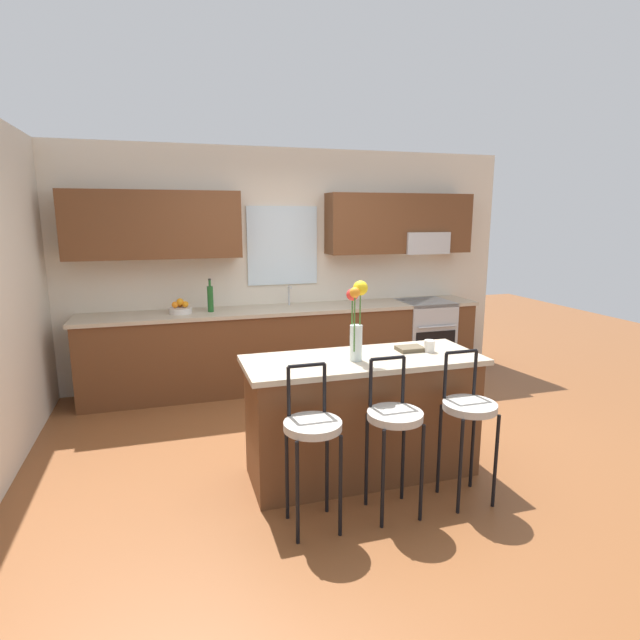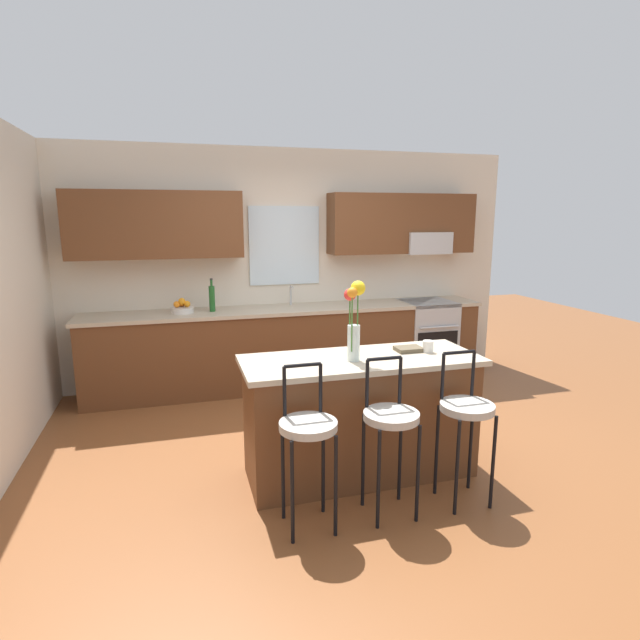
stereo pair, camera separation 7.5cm
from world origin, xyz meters
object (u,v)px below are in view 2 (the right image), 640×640
(oven_range, at_px, (426,338))
(flower_vase, at_px, (354,317))
(bar_stool_near, at_px, (308,433))
(kitchen_island, at_px, (360,416))
(bottle_olive_oil, at_px, (212,298))
(bar_stool_far, at_px, (466,414))
(fruit_bowl_oranges, at_px, (182,308))
(bar_stool_middle, at_px, (391,423))
(mug_ceramic, at_px, (428,346))
(cookbook, at_px, (409,349))

(oven_range, relative_size, flower_vase, 1.59)
(bar_stool_near, height_order, flower_vase, flower_vase)
(oven_range, distance_m, kitchen_island, 2.73)
(kitchen_island, distance_m, bottle_olive_oil, 2.44)
(oven_range, height_order, bar_stool_far, bar_stool_far)
(kitchen_island, height_order, fruit_bowl_oranges, fruit_bowl_oranges)
(oven_range, distance_m, bar_stool_near, 3.51)
(oven_range, height_order, bar_stool_middle, bar_stool_middle)
(bottle_olive_oil, bearing_deg, mug_ceramic, -56.30)
(kitchen_island, xyz_separation_m, bottle_olive_oil, (-0.91, 2.18, 0.60))
(bar_stool_far, relative_size, mug_ceramic, 11.58)
(bar_stool_near, xyz_separation_m, mug_ceramic, (1.09, 0.56, 0.33))
(bar_stool_far, bearing_deg, bar_stool_near, 180.00)
(bar_stool_near, relative_size, bar_stool_far, 1.00)
(mug_ceramic, bearing_deg, oven_range, 62.40)
(bottle_olive_oil, bearing_deg, oven_range, -0.55)
(oven_range, height_order, mug_ceramic, mug_ceramic)
(bar_stool_near, xyz_separation_m, cookbook, (0.97, 0.63, 0.30))
(flower_vase, xyz_separation_m, fruit_bowl_oranges, (-1.15, 2.24, -0.27))
(bar_stool_far, height_order, fruit_bowl_oranges, fruit_bowl_oranges)
(kitchen_island, relative_size, fruit_bowl_oranges, 7.34)
(oven_range, bearing_deg, fruit_bowl_oranges, 179.43)
(bar_stool_near, distance_m, flower_vase, 0.91)
(oven_range, height_order, flower_vase, flower_vase)
(flower_vase, distance_m, bottle_olive_oil, 2.39)
(bar_stool_middle, bearing_deg, fruit_bowl_oranges, 114.16)
(bar_stool_middle, xyz_separation_m, mug_ceramic, (0.54, 0.56, 0.33))
(oven_range, distance_m, fruit_bowl_oranges, 2.94)
(oven_range, height_order, cookbook, cookbook)
(oven_range, height_order, kitchen_island, same)
(bar_stool_near, bearing_deg, bar_stool_far, 0.00)
(bar_stool_near, bearing_deg, fruit_bowl_oranges, 103.92)
(fruit_bowl_oranges, bearing_deg, bottle_olive_oil, -0.75)
(bottle_olive_oil, bearing_deg, flower_vase, -69.66)
(bar_stool_near, height_order, bar_stool_middle, same)
(kitchen_island, distance_m, bar_stool_far, 0.80)
(bar_stool_near, bearing_deg, cookbook, 32.93)
(kitchen_island, bearing_deg, mug_ceramic, 0.29)
(mug_ceramic, bearing_deg, flower_vase, -174.52)
(bar_stool_far, distance_m, fruit_bowl_oranges, 3.28)
(bar_stool_far, bearing_deg, flower_vase, 141.83)
(bar_stool_far, bearing_deg, mug_ceramic, 90.72)
(bar_stool_far, distance_m, mug_ceramic, 0.65)
(fruit_bowl_oranges, bearing_deg, bar_stool_near, -76.08)
(fruit_bowl_oranges, bearing_deg, bar_stool_far, -57.00)
(oven_range, relative_size, cookbook, 4.60)
(kitchen_island, relative_size, cookbook, 8.80)
(bar_stool_middle, distance_m, fruit_bowl_oranges, 3.02)
(bar_stool_near, height_order, cookbook, bar_stool_near)
(bar_stool_far, bearing_deg, cookbook, 102.09)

